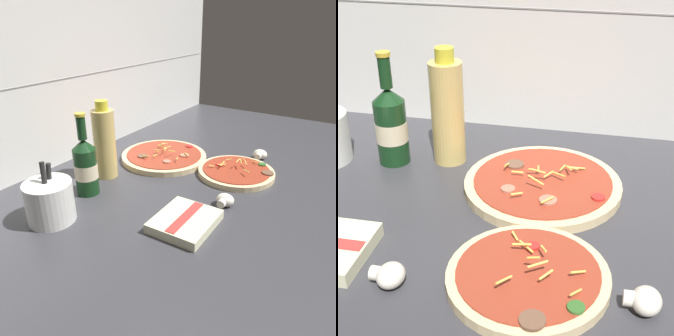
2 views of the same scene
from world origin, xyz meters
TOP-DOWN VIEW (x-y plane):
  - counter_slab at (0.00, 0.00)cm, footprint 160.00×90.00cm
  - tile_backsplash at (0.00, 45.50)cm, footprint 160.00×1.13cm
  - pizza_near at (4.62, -8.08)cm, footprint 23.78×23.78cm
  - pizza_far at (2.71, 17.95)cm, footprint 29.45×29.45cm
  - beer_bottle at (-28.96, 22.74)cm, footprint 6.41×6.41cm
  - oil_bottle at (-17.90, 25.72)cm, footprint 6.64×6.64cm
  - mushroom_left at (20.80, -10.26)cm, footprint 5.13×4.88cm
  - mushroom_right at (-14.70, -12.70)cm, footprint 5.03×4.79cm

SIDE VIEW (x-z plane):
  - counter_slab at x=0.00cm, z-range 0.00..2.50cm
  - pizza_near at x=4.62cm, z-range 0.95..5.99cm
  - pizza_far at x=2.71cm, z-range 1.03..6.03cm
  - mushroom_right at x=-14.70cm, z-range 2.50..5.85cm
  - mushroom_left at x=20.80cm, z-range 2.50..5.92cm
  - beer_bottle at x=-28.96cm, z-range -0.68..22.43cm
  - oil_bottle at x=-17.90cm, z-range 1.54..25.34cm
  - tile_backsplash at x=0.00cm, z-range 0.00..60.00cm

